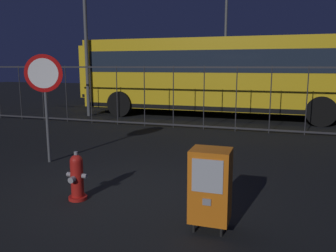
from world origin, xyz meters
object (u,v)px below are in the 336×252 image
object	(u,v)px
bus_near	(218,73)
street_light_near_left	(226,13)
bus_far	(184,71)
newspaper_box_primary	(210,185)
street_light_far_left	(85,2)
fire_hydrant	(77,177)
stop_sign	(45,86)

from	to	relation	value
bus_near	street_light_near_left	size ratio (longest dim) A/B	1.26
bus_far	newspaper_box_primary	bearing A→B (deg)	-75.29
street_light_near_left	street_light_far_left	size ratio (longest dim) A/B	1.09
fire_hydrant	stop_sign	size ratio (longest dim) A/B	0.33
newspaper_box_primary	bus_near	size ratio (longest dim) A/B	0.10
newspaper_box_primary	bus_near	world-z (taller)	bus_near
newspaper_box_primary	bus_far	xyz separation A→B (m)	(-3.93, 13.19, 1.14)
bus_near	street_light_far_left	bearing A→B (deg)	-163.48
bus_near	bus_far	bearing A→B (deg)	123.71
fire_hydrant	street_light_near_left	distance (m)	15.17
newspaper_box_primary	street_light_near_left	bearing A→B (deg)	98.08
stop_sign	street_light_near_left	distance (m)	13.40
newspaper_box_primary	street_light_far_left	distance (m)	11.12
street_light_far_left	fire_hydrant	bearing A→B (deg)	-60.48
bus_near	street_light_far_left	xyz separation A→B (m)	(-4.96, -1.46, 2.68)
fire_hydrant	bus_far	world-z (taller)	bus_far
fire_hydrant	newspaper_box_primary	bearing A→B (deg)	-9.30
fire_hydrant	street_light_near_left	world-z (taller)	street_light_near_left
fire_hydrant	stop_sign	world-z (taller)	stop_sign
street_light_near_left	fire_hydrant	bearing A→B (deg)	-89.92
fire_hydrant	street_light_near_left	xyz separation A→B (m)	(-0.02, 14.52, 4.39)
street_light_far_left	street_light_near_left	bearing A→B (deg)	56.65
bus_far	street_light_near_left	bearing A→B (deg)	40.72
newspaper_box_primary	stop_sign	bearing A→B (deg)	152.91
fire_hydrant	bus_far	bearing A→B (deg)	98.15
street_light_near_left	street_light_far_left	bearing A→B (deg)	-123.35
newspaper_box_primary	street_light_far_left	world-z (taller)	street_light_far_left
bus_near	fire_hydrant	bearing A→B (deg)	-93.10
street_light_near_left	street_light_far_left	distance (m)	8.03
newspaper_box_primary	street_light_far_left	bearing A→B (deg)	128.61
newspaper_box_primary	street_light_far_left	size ratio (longest dim) A/B	0.13
fire_hydrant	street_light_near_left	bearing A→B (deg)	90.08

